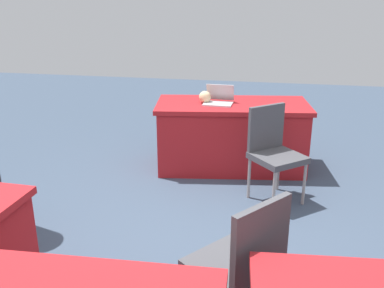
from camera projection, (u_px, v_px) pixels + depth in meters
The scene contains 7 objects.
ground_plane at pixel (177, 260), 3.35m from camera, with size 14.40×14.40×0.00m, color #3D4C60.
table_foreground at pixel (232, 135), 5.02m from camera, with size 1.83×1.04×0.78m.
chair_tucked_right at pixel (273, 148), 4.18m from camera, with size 0.62×0.62×0.94m.
chair_by_pillar at pixel (242, 262), 2.38m from camera, with size 0.62×0.62×0.97m.
laptop_silver at pixel (219, 100), 4.85m from camera, with size 0.33×0.30×0.21m.
yarn_ball at pixel (205, 97), 4.87m from camera, with size 0.14×0.14×0.14m, color beige.
scissors_red at pixel (276, 105), 4.80m from camera, with size 0.18×0.04×0.01m, color red.
Camera 1 is at (-0.66, 2.78, 1.97)m, focal length 40.16 mm.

